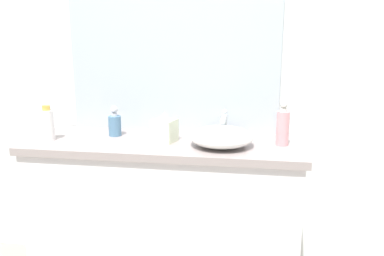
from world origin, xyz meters
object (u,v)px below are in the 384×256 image
at_px(tissue_box, 165,129).
at_px(sink_basin, 221,137).
at_px(soap_dispenser, 115,124).
at_px(perfume_bottle, 283,126).
at_px(lotion_bottle, 48,124).

bearing_deg(tissue_box, sink_basin, -8.19).
relative_size(sink_basin, tissue_box, 2.03).
bearing_deg(soap_dispenser, perfume_bottle, -3.39).
bearing_deg(lotion_bottle, perfume_bottle, 4.37).
distance_m(perfume_bottle, tissue_box, 0.61).
distance_m(soap_dispenser, lotion_bottle, 0.35).
height_order(sink_basin, soap_dispenser, soap_dispenser).
distance_m(lotion_bottle, tissue_box, 0.63).
relative_size(sink_basin, lotion_bottle, 1.72).
relative_size(lotion_bottle, tissue_box, 1.18).
xyz_separation_m(sink_basin, tissue_box, (-0.30, 0.04, 0.02)).
relative_size(sink_basin, soap_dispenser, 1.90).
xyz_separation_m(soap_dispenser, tissue_box, (0.30, -0.08, -0.00)).
distance_m(soap_dispenser, perfume_bottle, 0.91).
distance_m(sink_basin, tissue_box, 0.31).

